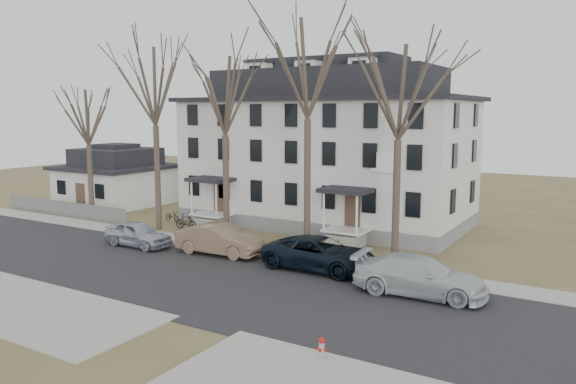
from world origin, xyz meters
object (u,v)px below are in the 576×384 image
Objects in this scene: tree_mid_right at (399,85)px; car_tan at (219,240)px; car_silver at (138,234)px; car_white at (420,277)px; small_house at (117,179)px; bicycle_left at (172,217)px; tree_far_left at (154,80)px; car_navy at (320,254)px; boarding_house at (326,151)px; fire_hydrant at (322,349)px; tree_center at (308,61)px; tree_mid_left at (225,90)px; bicycle_right at (186,222)px; tree_bungalow at (87,113)px.

tree_mid_right reaches higher than car_tan.
car_white is (17.73, -0.02, 0.09)m from car_silver.
small_house is at bearing 167.73° from tree_mid_right.
car_tan is 3.15× the size of bicycle_left.
car_white is (20.39, -4.58, -9.48)m from tree_far_left.
car_white is at bearing -101.48° from car_navy.
boarding_house reaches higher than fire_hydrant.
boarding_house is 12.49m from bicycle_left.
tree_center is 8.77× the size of bicycle_left.
tree_far_left is 22.95m from car_white.
tree_far_left is 1.08× the size of tree_mid_right.
car_tan is 12.28m from car_white.
tree_mid_right reaches higher than car_silver.
bicycle_right is at bearing 169.98° from tree_mid_left.
boarding_house is 3.39× the size of car_navy.
tree_mid_left reaches higher than car_silver.
car_navy is at bearing -8.74° from tree_bungalow.
tree_center reaches higher than small_house.
boarding_house is 3.48× the size of car_white.
bicycle_right is at bearing 175.87° from tree_center.
small_house reaches higher than car_silver.
fire_hydrant is (17.87, -13.50, -0.15)m from bicycle_right.
tree_mid_right is at bearing -84.46° from bicycle_left.
fire_hydrant is at bearing 171.31° from car_white.
tree_center reaches higher than car_white.
tree_center is 11.47m from car_tan.
car_navy is at bearing -12.80° from tree_far_left.
car_navy is at bearing 118.28° from fire_hydrant.
tree_center is at bearing -50.73° from car_tan.
tree_far_left is 10.93m from car_silver.
small_house reaches higher than car_tan.
car_tan is 0.86× the size of car_navy.
small_house is at bearing -174.41° from boarding_house.
fire_hydrant is (10.73, -20.92, -4.98)m from boarding_house.
tree_center reaches higher than tree_mid_right.
boarding_house is at bearing 27.04° from car_navy.
car_navy is at bearing -20.37° from small_house.
boarding_house is 18.17m from tree_bungalow.
car_silver reaches higher than bicycle_right.
small_house is 27.39m from car_navy.
tree_center is at bearing 39.35° from car_navy.
tree_mid_right is (5.50, 0.00, -1.48)m from tree_center.
car_tan is at bearing -110.13° from bicycle_left.
bicycle_left is at bearing 143.86° from fire_hydrant.
car_tan is at bearing -94.11° from boarding_house.
car_white is (27.39, -4.58, -7.25)m from tree_bungalow.
tree_mid_right reaches higher than car_navy.
boarding_house reaches higher than car_navy.
car_navy reaches higher than fire_hydrant.
tree_mid_right reaches higher than boarding_house.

